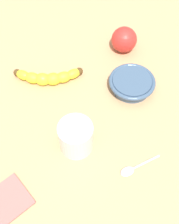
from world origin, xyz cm
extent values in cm
cube|color=tan|center=(0.00, 0.00, 1.50)|extent=(120.00, 120.00, 3.00)
ellipsoid|color=yellow|center=(-17.52, 13.21, 4.85)|extent=(5.39, 4.89, 2.79)
ellipsoid|color=yellow|center=(-14.81, 11.76, 4.85)|extent=(5.51, 4.78, 3.25)
ellipsoid|color=yellow|center=(-11.87, 10.86, 4.85)|extent=(5.26, 4.55, 3.71)
ellipsoid|color=yellow|center=(-8.82, 10.54, 4.85)|extent=(4.63, 3.73, 3.71)
ellipsoid|color=yellow|center=(-5.76, 10.83, 4.85)|extent=(5.15, 4.07, 3.25)
ellipsoid|color=yellow|center=(-2.81, 11.70, 4.85)|extent=(5.33, 4.32, 2.79)
sphere|color=#513819|center=(-19.24, 14.37, 4.85)|extent=(2.17, 2.17, 2.17)
sphere|color=#513819|center=(-0.89, 12.49, 4.85)|extent=(2.17, 2.17, 2.17)
cylinder|color=silver|center=(-4.39, -10.82, 7.42)|extent=(8.59, 8.59, 8.84)
cylinder|color=pink|center=(-4.39, -10.82, 7.25)|extent=(8.09, 8.09, 8.01)
cylinder|color=#3D5675|center=(13.54, 5.61, 4.81)|extent=(11.23, 11.23, 3.62)
torus|color=#3D5675|center=(13.54, 5.61, 6.02)|extent=(13.41, 13.41, 1.20)
sphere|color=red|center=(14.32, 21.55, 7.00)|extent=(8.00, 8.00, 8.00)
ellipsoid|color=silver|center=(7.15, -19.86, 3.40)|extent=(4.18, 3.44, 0.80)
cube|color=silver|center=(12.02, -18.19, 3.40)|extent=(8.20, 3.23, 0.25)
cube|color=#BC6660|center=(-23.05, -23.78, 3.30)|extent=(15.40, 14.47, 0.60)
camera|label=1|loc=(-5.72, -45.62, 72.25)|focal=47.55mm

